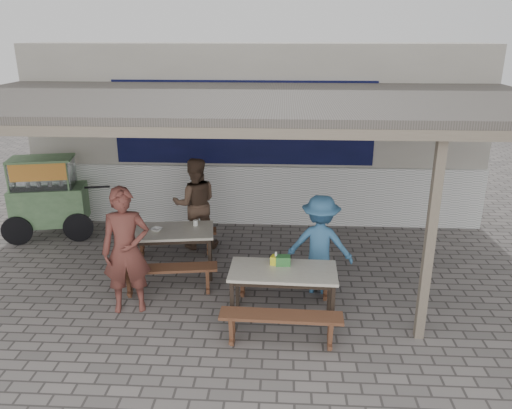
{
  "coord_description": "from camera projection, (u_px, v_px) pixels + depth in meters",
  "views": [
    {
      "loc": [
        0.58,
        -6.51,
        3.71
      ],
      "look_at": [
        0.16,
        0.9,
        1.13
      ],
      "focal_mm": 35.0,
      "sensor_mm": 36.0,
      "label": 1
    }
  ],
  "objects": [
    {
      "name": "bench_left_street",
      "position": [
        168.0,
        274.0,
        7.33
      ],
      "size": [
        1.47,
        0.48,
        0.45
      ],
      "rotation": [
        0.0,
        0.0,
        0.14
      ],
      "color": "brown",
      "rests_on": "ground"
    },
    {
      "name": "condiment_jar",
      "position": [
        196.0,
        223.0,
        8.03
      ],
      "size": [
        0.08,
        0.08,
        0.09
      ],
      "primitive_type": "cylinder",
      "color": "silver",
      "rests_on": "table_left"
    },
    {
      "name": "table_left",
      "position": [
        171.0,
        235.0,
        7.87
      ],
      "size": [
        1.44,
        0.93,
        0.75
      ],
      "rotation": [
        0.0,
        0.0,
        0.14
      ],
      "color": "beige",
      "rests_on": "ground"
    },
    {
      "name": "patron_wall_side",
      "position": [
        195.0,
        203.0,
        8.83
      ],
      "size": [
        0.92,
        0.79,
        1.65
      ],
      "primitive_type": "imported",
      "rotation": [
        0.0,
        0.0,
        3.37
      ],
      "color": "brown",
      "rests_on": "ground"
    },
    {
      "name": "donation_box",
      "position": [
        283.0,
        260.0,
        6.66
      ],
      "size": [
        0.2,
        0.14,
        0.13
      ],
      "primitive_type": "cube",
      "rotation": [
        0.0,
        0.0,
        0.06
      ],
      "color": "#337336",
      "rests_on": "table_right"
    },
    {
      "name": "back_wall",
      "position": [
        256.0,
        134.0,
        10.19
      ],
      "size": [
        9.0,
        1.28,
        3.5
      ],
      "color": "#BBB4A7",
      "rests_on": "ground"
    },
    {
      "name": "patron_street_side",
      "position": [
        126.0,
        251.0,
        6.77
      ],
      "size": [
        0.73,
        0.56,
        1.79
      ],
      "primitive_type": "imported",
      "rotation": [
        0.0,
        0.0,
        0.22
      ],
      "color": "brown",
      "rests_on": "ground"
    },
    {
      "name": "patron_right_table",
      "position": [
        320.0,
        244.0,
        7.31
      ],
      "size": [
        1.05,
        0.7,
        1.51
      ],
      "primitive_type": "imported",
      "rotation": [
        0.0,
        0.0,
        2.99
      ],
      "color": "#366793",
      "rests_on": "ground"
    },
    {
      "name": "bench_right_wall",
      "position": [
        284.0,
        277.0,
        7.25
      ],
      "size": [
        1.52,
        0.32,
        0.45
      ],
      "rotation": [
        0.0,
        0.0,
        -0.03
      ],
      "color": "brown",
      "rests_on": "ground"
    },
    {
      "name": "condiment_bowl",
      "position": [
        156.0,
        230.0,
        7.82
      ],
      "size": [
        0.22,
        0.22,
        0.04
      ],
      "primitive_type": "imported",
      "rotation": [
        0.0,
        0.0,
        -0.33
      ],
      "color": "silver",
      "rests_on": "table_left"
    },
    {
      "name": "vendor_cart",
      "position": [
        47.0,
        194.0,
        9.3
      ],
      "size": [
        1.82,
        1.03,
        1.53
      ],
      "rotation": [
        0.0,
        0.0,
        0.21
      ],
      "color": "#6D9463",
      "rests_on": "ground"
    },
    {
      "name": "bench_right_street",
      "position": [
        281.0,
        322.0,
        6.11
      ],
      "size": [
        1.52,
        0.32,
        0.45
      ],
      "rotation": [
        0.0,
        0.0,
        -0.03
      ],
      "color": "brown",
      "rests_on": "ground"
    },
    {
      "name": "tissue_box",
      "position": [
        276.0,
        260.0,
        6.68
      ],
      "size": [
        0.15,
        0.15,
        0.12
      ],
      "primitive_type": "cube",
      "rotation": [
        0.0,
        0.0,
        -0.29
      ],
      "color": "yellow",
      "rests_on": "table_right"
    },
    {
      "name": "bench_left_wall",
      "position": [
        175.0,
        237.0,
        8.64
      ],
      "size": [
        1.47,
        0.48,
        0.45
      ],
      "rotation": [
        0.0,
        0.0,
        0.14
      ],
      "color": "brown",
      "rests_on": "ground"
    },
    {
      "name": "table_right",
      "position": [
        283.0,
        275.0,
        6.57
      ],
      "size": [
        1.43,
        0.74,
        0.75
      ],
      "rotation": [
        0.0,
        0.0,
        -0.03
      ],
      "color": "beige",
      "rests_on": "ground"
    },
    {
      "name": "warung_roof",
      "position": [
        246.0,
        103.0,
        7.34
      ],
      "size": [
        9.0,
        4.21,
        2.81
      ],
      "color": "#524C46",
      "rests_on": "ground"
    },
    {
      "name": "ground",
      "position": [
        242.0,
        296.0,
        7.39
      ],
      "size": [
        60.0,
        60.0,
        0.0
      ],
      "primitive_type": "plane",
      "color": "slate",
      "rests_on": "ground"
    }
  ]
}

